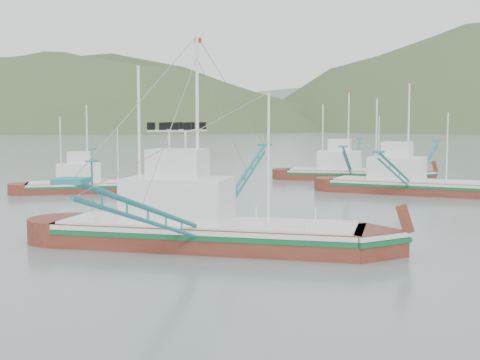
% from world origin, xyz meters
% --- Properties ---
extents(ground, '(1200.00, 1200.00, 0.00)m').
position_xyz_m(ground, '(0.00, 0.00, 0.00)').
color(ground, slate).
rests_on(ground, ground).
extents(main_boat, '(17.14, 30.52, 12.36)m').
position_xyz_m(main_boat, '(-1.07, 0.06, 1.77)').
color(main_boat, '#591F12').
rests_on(main_boat, ground).
extents(bg_boat_far, '(14.97, 26.68, 10.81)m').
position_xyz_m(bg_boat_far, '(6.76, 42.45, 1.48)').
color(bg_boat_far, '#591F12').
rests_on(bg_boat_far, ground).
extents(bg_boat_right, '(15.73, 26.95, 11.15)m').
position_xyz_m(bg_boat_right, '(12.49, 29.20, 2.09)').
color(bg_boat_right, '#591F12').
rests_on(bg_boat_right, ground).
extents(bg_boat_left, '(12.61, 21.32, 9.00)m').
position_xyz_m(bg_boat_left, '(-17.69, 25.18, 1.80)').
color(bg_boat_left, '#591F12').
rests_on(bg_boat_left, ground).
extents(headland_left, '(448.00, 308.00, 210.00)m').
position_xyz_m(headland_left, '(-180.00, 360.00, 0.00)').
color(headland_left, '#374C27').
rests_on(headland_left, ground).
extents(ridge_distant, '(960.00, 400.00, 240.00)m').
position_xyz_m(ridge_distant, '(30.00, 560.00, 0.00)').
color(ridge_distant, slate).
rests_on(ridge_distant, ground).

